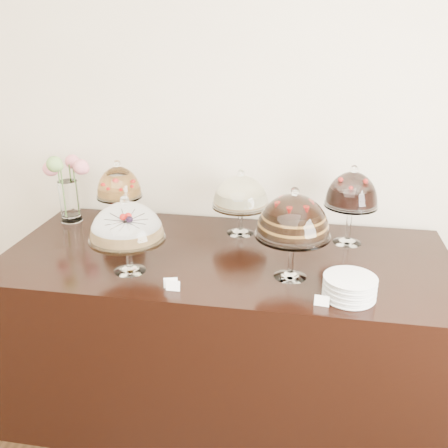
% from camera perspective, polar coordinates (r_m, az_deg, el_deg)
% --- Properties ---
extents(wall_back, '(5.00, 0.04, 3.00)m').
position_cam_1_polar(wall_back, '(2.89, -4.79, 12.60)').
color(wall_back, beige).
rests_on(wall_back, ground).
extents(display_counter, '(2.20, 1.00, 0.90)m').
position_cam_1_polar(display_counter, '(2.70, 0.19, -12.11)').
color(display_counter, black).
rests_on(display_counter, ground).
extents(cake_stand_sugar_sponge, '(0.35, 0.35, 0.36)m').
position_cam_1_polar(cake_stand_sugar_sponge, '(2.27, -11.09, -0.10)').
color(cake_stand_sugar_sponge, white).
rests_on(cake_stand_sugar_sponge, display_counter).
extents(cake_stand_choco_layer, '(0.33, 0.33, 0.42)m').
position_cam_1_polar(cake_stand_choco_layer, '(2.17, 7.91, 0.60)').
color(cake_stand_choco_layer, white).
rests_on(cake_stand_choco_layer, display_counter).
extents(cake_stand_cheesecake, '(0.31, 0.31, 0.36)m').
position_cam_1_polar(cake_stand_cheesecake, '(2.65, 1.92, 3.44)').
color(cake_stand_cheesecake, white).
rests_on(cake_stand_cheesecake, display_counter).
extents(cake_stand_dark_choco, '(0.27, 0.27, 0.42)m').
position_cam_1_polar(cake_stand_dark_choco, '(2.60, 14.41, 3.47)').
color(cake_stand_dark_choco, white).
rests_on(cake_stand_dark_choco, display_counter).
extents(cake_stand_fruit_tart, '(0.25, 0.25, 0.38)m').
position_cam_1_polar(cake_stand_fruit_tart, '(2.80, -11.93, 4.33)').
color(cake_stand_fruit_tart, white).
rests_on(cake_stand_fruit_tart, display_counter).
extents(flower_vase, '(0.27, 0.32, 0.41)m').
position_cam_1_polar(flower_vase, '(2.97, -17.47, 4.30)').
color(flower_vase, white).
rests_on(flower_vase, display_counter).
extents(plate_stack, '(0.21, 0.21, 0.09)m').
position_cam_1_polar(plate_stack, '(2.14, 14.15, -7.06)').
color(plate_stack, silver).
rests_on(plate_stack, display_counter).
extents(price_card_left, '(0.06, 0.03, 0.04)m').
position_cam_1_polar(price_card_left, '(2.18, -6.12, -6.68)').
color(price_card_left, white).
rests_on(price_card_left, display_counter).
extents(price_card_right, '(0.06, 0.02, 0.04)m').
position_cam_1_polar(price_card_right, '(2.07, 11.12, -8.61)').
color(price_card_right, white).
rests_on(price_card_right, display_counter).
extents(price_card_extra, '(0.06, 0.02, 0.04)m').
position_cam_1_polar(price_card_extra, '(2.16, -5.86, -7.04)').
color(price_card_extra, white).
rests_on(price_card_extra, display_counter).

